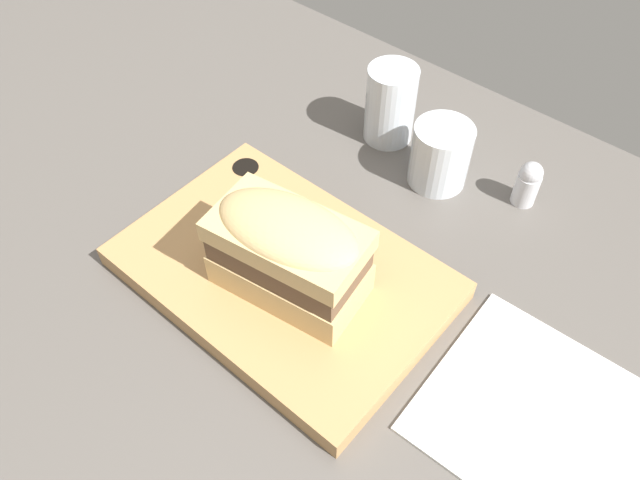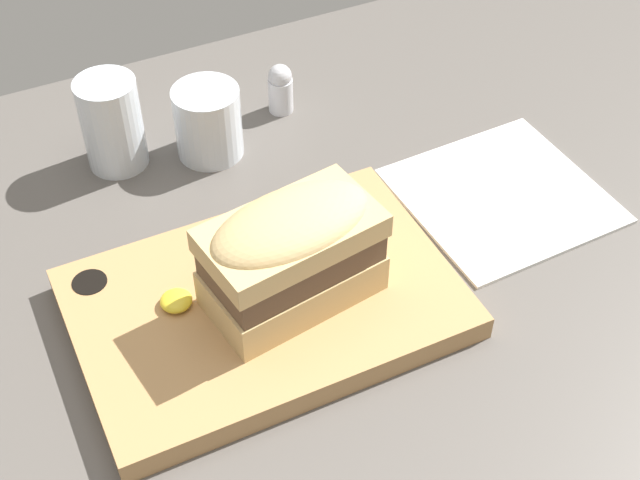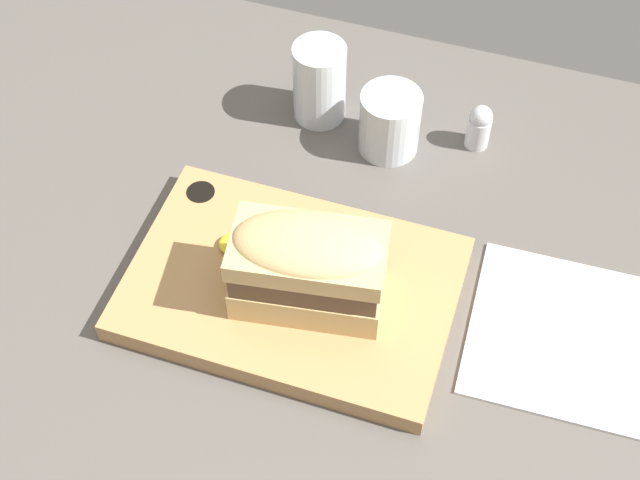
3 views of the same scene
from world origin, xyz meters
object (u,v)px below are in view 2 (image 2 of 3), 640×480
object	(u,v)px
wine_glass	(208,126)
salt_shaker	(280,88)
napkin	(502,196)
sandwich	(292,251)
serving_board	(264,303)
water_glass	(113,129)

from	to	relation	value
wine_glass	salt_shaker	distance (cm)	11.22
wine_glass	napkin	xyz separation A→B (cm)	(25.77, -21.17, -3.52)
sandwich	wine_glass	distance (cm)	26.86
serving_board	wine_glass	distance (cm)	25.51
water_glass	wine_glass	xyz separation A→B (cm)	(10.05, -2.86, -0.96)
serving_board	water_glass	distance (cm)	28.75
wine_glass	sandwich	bearing A→B (deg)	-93.52
water_glass	wine_glass	bearing A→B (deg)	-15.88
water_glass	wine_glass	size ratio (longest dim) A/B	1.28
napkin	salt_shaker	world-z (taller)	salt_shaker
sandwich	napkin	size ratio (longest dim) A/B	0.80
wine_glass	water_glass	bearing A→B (deg)	164.12
serving_board	wine_glass	world-z (taller)	wine_glass
water_glass	napkin	bearing A→B (deg)	-33.86
water_glass	salt_shaker	world-z (taller)	water_glass
water_glass	wine_glass	world-z (taller)	water_glass
serving_board	napkin	bearing A→B (deg)	7.43
wine_glass	napkin	size ratio (longest dim) A/B	0.40
sandwich	water_glass	bearing A→B (deg)	106.08
salt_shaker	napkin	bearing A→B (deg)	-58.63
sandwich	water_glass	distance (cm)	30.67
serving_board	napkin	distance (cm)	30.14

